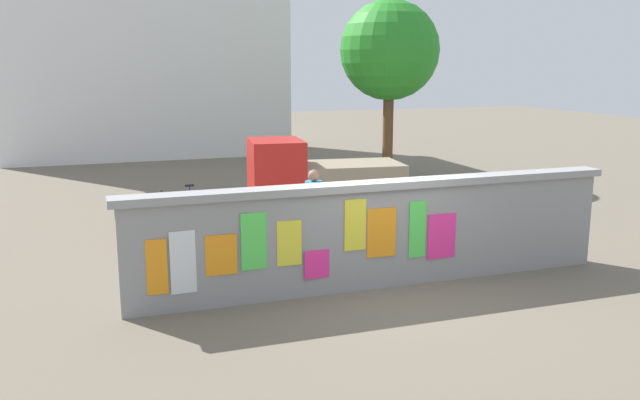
{
  "coord_description": "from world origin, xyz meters",
  "views": [
    {
      "loc": [
        -4.41,
        -9.64,
        3.62
      ],
      "look_at": [
        -0.52,
        1.44,
        1.2
      ],
      "focal_mm": 37.71,
      "sensor_mm": 36.0,
      "label": 1
    }
  ],
  "objects_px": {
    "motorcycle": "(230,241)",
    "tree_roadside": "(390,51)",
    "auto_rickshaw_truck": "(318,179)",
    "person_walking": "(314,203)",
    "bicycle_near": "(183,211)"
  },
  "relations": [
    {
      "from": "motorcycle",
      "to": "tree_roadside",
      "type": "relative_size",
      "value": 0.34
    },
    {
      "from": "auto_rickshaw_truck",
      "to": "tree_roadside",
      "type": "distance_m",
      "value": 6.69
    },
    {
      "from": "person_walking",
      "to": "tree_roadside",
      "type": "bearing_deg",
      "value": 56.06
    },
    {
      "from": "bicycle_near",
      "to": "person_walking",
      "type": "distance_m",
      "value": 3.65
    },
    {
      "from": "bicycle_near",
      "to": "tree_roadside",
      "type": "height_order",
      "value": "tree_roadside"
    },
    {
      "from": "motorcycle",
      "to": "person_walking",
      "type": "distance_m",
      "value": 1.8
    },
    {
      "from": "motorcycle",
      "to": "bicycle_near",
      "type": "relative_size",
      "value": 1.11
    },
    {
      "from": "bicycle_near",
      "to": "tree_roadside",
      "type": "bearing_deg",
      "value": 32.5
    },
    {
      "from": "bicycle_near",
      "to": "tree_roadside",
      "type": "xyz_separation_m",
      "value": [
        7.09,
        4.52,
        3.58
      ]
    },
    {
      "from": "motorcycle",
      "to": "auto_rickshaw_truck",
      "type": "bearing_deg",
      "value": 49.23
    },
    {
      "from": "motorcycle",
      "to": "tree_roadside",
      "type": "distance_m",
      "value": 10.83
    },
    {
      "from": "tree_roadside",
      "to": "bicycle_near",
      "type": "bearing_deg",
      "value": -147.5
    },
    {
      "from": "bicycle_near",
      "to": "tree_roadside",
      "type": "distance_m",
      "value": 9.14
    },
    {
      "from": "tree_roadside",
      "to": "motorcycle",
      "type": "bearing_deg",
      "value": -130.93
    },
    {
      "from": "auto_rickshaw_truck",
      "to": "bicycle_near",
      "type": "xyz_separation_m",
      "value": [
        -3.18,
        -0.02,
        -0.54
      ]
    }
  ]
}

